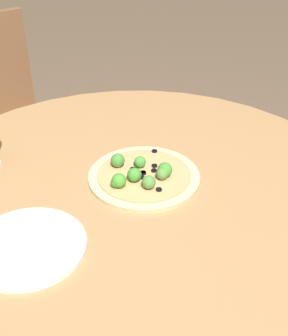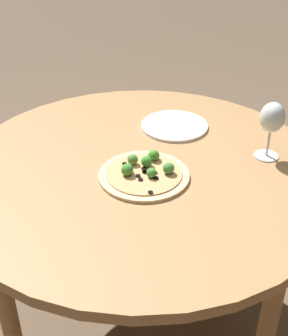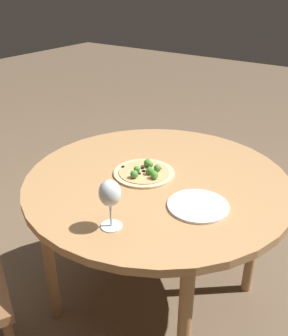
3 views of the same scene
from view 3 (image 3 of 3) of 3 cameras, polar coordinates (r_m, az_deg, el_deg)
The scene contains 5 objects.
ground_plane at distance 2.05m, azimuth 1.69°, elevation -19.57°, with size 12.00×12.00×0.00m, color brown.
dining_table at distance 1.63m, azimuth 2.00°, elevation -3.55°, with size 1.13×1.13×0.73m.
pizza at distance 1.61m, azimuth 0.13°, elevation -0.63°, with size 0.26×0.26×0.05m.
wine_glass at distance 1.23m, azimuth -5.22°, elevation -4.07°, with size 0.08×0.08×0.18m.
plate_near at distance 1.41m, azimuth 8.24°, elevation -5.71°, with size 0.23×0.23×0.01m.
Camera 3 is at (-1.18, -0.76, 1.50)m, focal length 40.00 mm.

